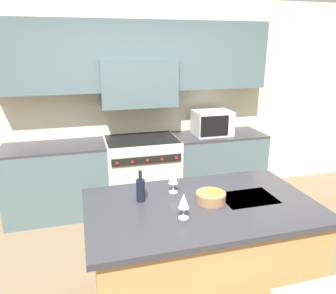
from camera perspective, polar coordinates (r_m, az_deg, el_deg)
name	(u,v)px	position (r m, az deg, el deg)	size (l,w,h in m)	color
ground_plane	(181,291)	(3.20, 2.22, -23.81)	(10.00, 10.00, 0.00)	#7A664C
back_cabinetry	(136,86)	(4.40, -5.53, 10.53)	(10.00, 0.46, 2.70)	beige
back_counter	(142,173)	(4.43, -4.55, -4.49)	(3.43, 0.62, 0.93)	#4C6066
range_stove	(142,173)	(4.41, -4.50, -4.45)	(0.94, 0.70, 0.95)	beige
microwave	(212,123)	(4.52, 7.70, 4.20)	(0.50, 0.39, 0.33)	silver
kitchen_island	(200,252)	(2.89, 5.61, -17.68)	(1.83, 1.09, 0.89)	#B7844C
wine_bottle	(141,190)	(2.66, -4.80, -7.39)	(0.07, 0.07, 0.26)	black
wine_glass_near	(184,202)	(2.39, 2.75, -9.47)	(0.08, 0.08, 0.19)	white
wine_glass_far	(173,178)	(2.79, 0.92, -5.40)	(0.08, 0.08, 0.19)	white
fruit_bowl	(211,196)	(2.68, 7.44, -8.51)	(0.24, 0.24, 0.11)	#996B47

